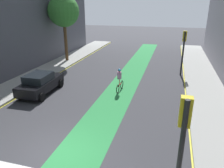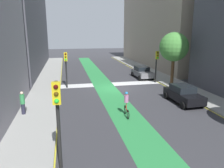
% 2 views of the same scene
% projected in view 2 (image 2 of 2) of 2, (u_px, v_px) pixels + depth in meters
% --- Properties ---
extents(ground_plane, '(120.00, 120.00, 0.00)m').
position_uv_depth(ground_plane, '(115.00, 88.00, 24.56)').
color(ground_plane, '#38383D').
extents(bike_lane_paint, '(2.40, 60.00, 0.01)m').
position_uv_depth(bike_lane_paint, '(106.00, 89.00, 24.36)').
color(bike_lane_paint, '#2D8C47').
rests_on(bike_lane_paint, ground_plane).
extents(crosswalk_band, '(12.00, 1.80, 0.01)m').
position_uv_depth(crosswalk_band, '(111.00, 84.00, 26.46)').
color(crosswalk_band, silver).
rests_on(crosswalk_band, ground_plane).
extents(sidewalk_left, '(3.00, 60.00, 0.15)m').
position_uv_depth(sidewalk_left, '(176.00, 84.00, 26.05)').
color(sidewalk_left, '#9E9E99').
rests_on(sidewalk_left, ground_plane).
extents(curb_stripe_left, '(0.16, 60.00, 0.01)m').
position_uv_depth(curb_stripe_left, '(164.00, 86.00, 25.76)').
color(curb_stripe_left, yellow).
rests_on(curb_stripe_left, ground_plane).
extents(sidewalk_right, '(3.00, 60.00, 0.15)m').
position_uv_depth(sidewalk_right, '(45.00, 91.00, 23.03)').
color(sidewalk_right, '#9E9E99').
rests_on(sidewalk_right, ground_plane).
extents(curb_stripe_right, '(0.16, 60.00, 0.01)m').
position_uv_depth(curb_stripe_right, '(60.00, 91.00, 23.35)').
color(curb_stripe_right, yellow).
rests_on(curb_stripe_right, ground_plane).
extents(traffic_signal_near_right, '(0.35, 0.52, 3.99)m').
position_uv_depth(traffic_signal_near_right, '(66.00, 63.00, 24.08)').
color(traffic_signal_near_right, black).
rests_on(traffic_signal_near_right, ground_plane).
extents(traffic_signal_near_left, '(0.35, 0.52, 3.87)m').
position_uv_depth(traffic_signal_near_left, '(157.00, 61.00, 26.71)').
color(traffic_signal_near_left, black).
rests_on(traffic_signal_near_left, ground_plane).
extents(traffic_signal_far_right, '(0.35, 0.52, 4.15)m').
position_uv_depth(traffic_signal_far_right, '(57.00, 110.00, 9.41)').
color(traffic_signal_far_right, black).
rests_on(traffic_signal_far_right, ground_plane).
extents(car_grey_left_near, '(2.08, 4.23, 1.57)m').
position_uv_depth(car_grey_left_near, '(142.00, 72.00, 29.89)').
color(car_grey_left_near, slate).
rests_on(car_grey_left_near, ground_plane).
extents(car_black_left_far, '(2.11, 4.25, 1.57)m').
position_uv_depth(car_black_left_far, '(183.00, 94.00, 19.39)').
color(car_black_left_far, black).
rests_on(car_black_left_far, ground_plane).
extents(cyclist_in_lane, '(0.32, 1.73, 1.86)m').
position_uv_depth(cyclist_in_lane, '(126.00, 103.00, 16.32)').
color(cyclist_in_lane, black).
rests_on(cyclist_in_lane, ground_plane).
extents(pedestrian_sidewalk_right_a, '(0.34, 0.34, 1.75)m').
position_uv_depth(pedestrian_sidewalk_right_a, '(23.00, 103.00, 16.29)').
color(pedestrian_sidewalk_right_a, '#262638').
rests_on(pedestrian_sidewalk_right_a, sidewalk_right).
extents(street_tree_near, '(3.28, 3.28, 5.99)m').
position_uv_depth(street_tree_near, '(174.00, 47.00, 24.80)').
color(street_tree_near, brown).
rests_on(street_tree_near, sidewalk_left).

